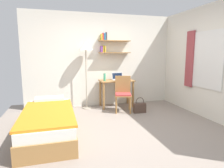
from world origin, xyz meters
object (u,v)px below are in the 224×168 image
at_px(bed, 49,122).
at_px(water_bottle, 105,77).
at_px(handbag, 140,108).
at_px(desk_chair, 123,92).
at_px(laptop, 118,78).
at_px(standing_lamp, 86,50).
at_px(desk, 116,86).
at_px(book_stack, 126,78).

relative_size(bed, water_bottle, 9.84).
distance_m(bed, handbag, 2.30).
distance_m(desk_chair, handbag, 0.58).
bearing_deg(laptop, standing_lamp, -177.42).
bearing_deg(handbag, desk_chair, 145.41).
distance_m(bed, desk, 2.35).
bearing_deg(desk, book_stack, 7.66).
bearing_deg(handbag, book_stack, 97.70).
xyz_separation_m(desk_chair, book_stack, (0.26, 0.52, 0.31)).
xyz_separation_m(standing_lamp, handbag, (1.23, -0.77, -1.45)).
bearing_deg(standing_lamp, handbag, -32.05).
bearing_deg(handbag, desk, 118.39).
bearing_deg(desk, standing_lamp, 177.31).
height_order(desk_chair, standing_lamp, standing_lamp).
distance_m(laptop, water_bottle, 0.44).
bearing_deg(water_bottle, desk, 10.66).
height_order(standing_lamp, handbag, standing_lamp).
relative_size(desk, standing_lamp, 0.52).
distance_m(desk, book_stack, 0.36).
bearing_deg(bed, laptop, 40.63).
height_order(laptop, water_bottle, water_bottle).
bearing_deg(desk, bed, -139.91).
distance_m(water_bottle, handbag, 1.24).
relative_size(bed, book_stack, 8.15).
bearing_deg(book_stack, bed, -143.43).
bearing_deg(laptop, water_bottle, -160.55).
distance_m(bed, desk_chair, 2.09).
distance_m(desk, standing_lamp, 1.30).
bearing_deg(desk, laptop, 53.23).
bearing_deg(book_stack, water_bottle, -170.69).
bearing_deg(desk_chair, book_stack, 63.33).
height_order(desk_chair, book_stack, desk_chair).
bearing_deg(water_bottle, handbag, -41.51).
bearing_deg(handbag, bed, -160.71).
xyz_separation_m(desk, handbag, (0.40, -0.73, -0.46)).
xyz_separation_m(bed, water_bottle, (1.42, 1.43, 0.62)).
bearing_deg(bed, water_bottle, 45.18).
distance_m(desk_chair, laptop, 0.64).
bearing_deg(water_bottle, standing_lamp, 167.53).
bearing_deg(water_bottle, bed, -134.82).
distance_m(standing_lamp, laptop, 1.19).
relative_size(desk, laptop, 2.91).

